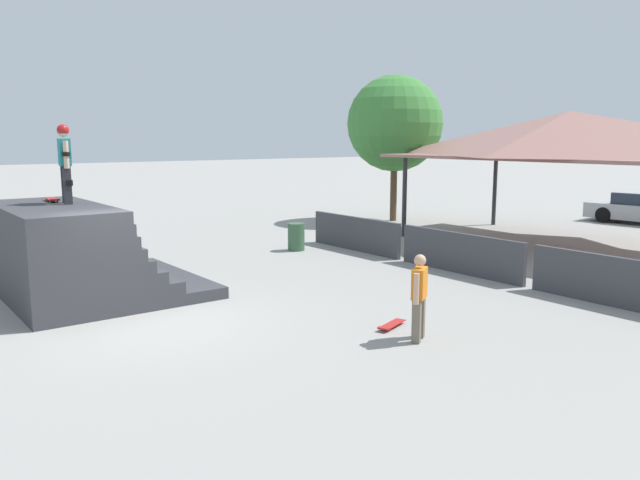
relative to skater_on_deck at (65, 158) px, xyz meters
The scene contains 10 objects.
ground_plane 4.25m from the skater_on_deck, ahead, with size 160.00×160.00×0.00m, color gray.
quarter_pipe_ramp 2.15m from the skater_on_deck, ahead, with size 4.22×3.99×2.05m.
skater_on_deck is the anchor object (origin of this frame).
skateboard_on_deck 1.12m from the skater_on_deck, 165.00° to the right, with size 0.86×0.26×0.09m.
bystander_walking 8.14m from the skater_on_deck, 29.44° to the left, with size 0.40×0.56×1.51m.
skateboard_on_ground 7.81m from the skater_on_deck, 33.32° to the left, with size 0.45×0.80×0.09m.
barrier_fence 9.73m from the skater_on_deck, 67.28° to the left, with size 12.31×0.12×1.05m.
pavilion_shelter 14.73m from the skater_on_deck, 78.18° to the left, with size 10.92×5.96×4.31m.
tree_far_back 15.45m from the skater_on_deck, 108.95° to the left, with size 3.97×3.97×6.05m.
trash_bin 7.83m from the skater_on_deck, 102.84° to the left, with size 0.52×0.52×0.85m, color #385B3D.
Camera 1 is at (11.13, -4.21, 3.45)m, focal length 35.00 mm.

